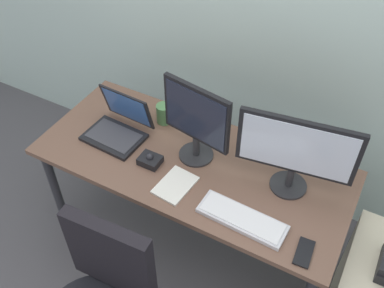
# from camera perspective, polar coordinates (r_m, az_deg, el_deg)

# --- Properties ---
(ground_plane) EXTENTS (8.00, 8.00, 0.00)m
(ground_plane) POSITION_cam_1_polar(r_m,az_deg,el_deg) (2.82, 0.00, -12.56)
(ground_plane) COLOR #4C4A4E
(desk) EXTENTS (1.63, 0.71, 0.74)m
(desk) POSITION_cam_1_polar(r_m,az_deg,el_deg) (2.30, 0.00, -3.53)
(desk) COLOR brown
(desk) RESTS_ON ground
(monitor_main) EXTENTS (0.54, 0.18, 0.42)m
(monitor_main) POSITION_cam_1_polar(r_m,az_deg,el_deg) (2.00, 13.46, -0.88)
(monitor_main) COLOR #262628
(monitor_main) RESTS_ON desk
(monitor_side) EXTENTS (0.38, 0.18, 0.44)m
(monitor_side) POSITION_cam_1_polar(r_m,az_deg,el_deg) (2.10, 0.51, 3.20)
(monitor_side) COLOR #262628
(monitor_side) RESTS_ON desk
(keyboard) EXTENTS (0.42, 0.15, 0.03)m
(keyboard) POSITION_cam_1_polar(r_m,az_deg,el_deg) (2.00, 6.57, -9.66)
(keyboard) COLOR silver
(keyboard) RESTS_ON desk
(laptop) EXTENTS (0.32, 0.29, 0.24)m
(laptop) POSITION_cam_1_polar(r_m,az_deg,el_deg) (2.39, -9.57, 2.34)
(laptop) COLOR black
(laptop) RESTS_ON desk
(trackball_mouse) EXTENTS (0.11, 0.09, 0.07)m
(trackball_mouse) POSITION_cam_1_polar(r_m,az_deg,el_deg) (2.22, -5.51, -2.08)
(trackball_mouse) COLOR black
(trackball_mouse) RESTS_ON desk
(coffee_mug) EXTENTS (0.09, 0.08, 0.11)m
(coffee_mug) POSITION_cam_1_polar(r_m,az_deg,el_deg) (2.43, -3.64, 3.98)
(coffee_mug) COLOR #4F844C
(coffee_mug) RESTS_ON desk
(paper_notepad) EXTENTS (0.17, 0.22, 0.01)m
(paper_notepad) POSITION_cam_1_polar(r_m,az_deg,el_deg) (2.12, -2.20, -5.39)
(paper_notepad) COLOR white
(paper_notepad) RESTS_ON desk
(cell_phone) EXTENTS (0.08, 0.15, 0.01)m
(cell_phone) POSITION_cam_1_polar(r_m,az_deg,el_deg) (1.96, 14.45, -13.58)
(cell_phone) COLOR black
(cell_phone) RESTS_ON desk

